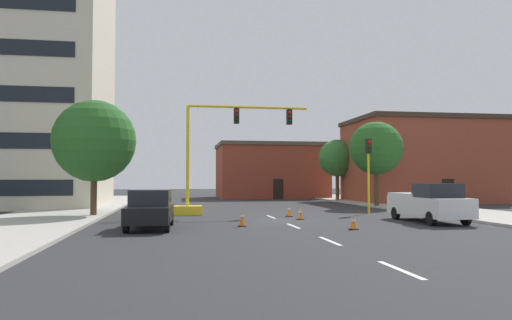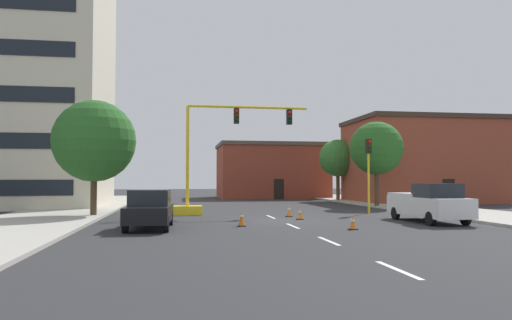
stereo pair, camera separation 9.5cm
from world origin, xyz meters
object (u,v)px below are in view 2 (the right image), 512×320
object	(u,v)px
traffic_cone_roadside_b	(300,214)
tree_left_near	(94,141)
traffic_cone_roadside_a	(353,223)
traffic_light_pole_right	(369,159)
traffic_cone_roadside_c	(289,211)
tree_right_far	(338,158)
tree_right_mid	(376,148)
pickup_truck_white	(429,203)
sedan_black_near_left	(150,209)
traffic_cone_roadside_d	(242,219)
traffic_signal_gantry	(205,179)

from	to	relation	value
traffic_cone_roadside_b	tree_left_near	bearing A→B (deg)	163.80
traffic_cone_roadside_a	traffic_cone_roadside_b	bearing A→B (deg)	100.19
traffic_light_pole_right	traffic_cone_roadside_b	xyz separation A→B (m)	(-5.55, -3.91, -3.22)
traffic_cone_roadside_b	traffic_cone_roadside_c	distance (m)	2.02
tree_right_far	tree_right_mid	xyz separation A→B (m)	(-0.63, -11.09, 0.30)
pickup_truck_white	traffic_cone_roadside_a	world-z (taller)	pickup_truck_white
tree_right_mid	pickup_truck_white	bearing A→B (deg)	-101.47
pickup_truck_white	sedan_black_near_left	size ratio (longest dim) A/B	1.19
tree_right_mid	traffic_cone_roadside_b	distance (m)	13.75
traffic_light_pole_right	tree_right_far	world-z (taller)	tree_right_far
tree_right_far	traffic_cone_roadside_b	xyz separation A→B (m)	(-9.24, -20.91, -3.98)
pickup_truck_white	tree_right_far	bearing A→B (deg)	82.37
traffic_cone_roadside_a	traffic_cone_roadside_c	size ratio (longest dim) A/B	0.92
traffic_cone_roadside_c	traffic_cone_roadside_b	bearing A→B (deg)	-85.53
tree_right_mid	traffic_cone_roadside_d	xyz separation A→B (m)	(-12.25, -13.05, -4.23)
traffic_cone_roadside_a	traffic_cone_roadside_c	xyz separation A→B (m)	(-1.14, 7.46, 0.03)
tree_left_near	sedan_black_near_left	world-z (taller)	tree_left_near
tree_right_mid	traffic_cone_roadside_c	bearing A→B (deg)	-138.33
traffic_cone_roadside_a	traffic_cone_roadside_c	world-z (taller)	traffic_cone_roadside_c
sedan_black_near_left	pickup_truck_white	bearing A→B (deg)	4.09
traffic_signal_gantry	tree_right_far	distance (m)	21.88
traffic_light_pole_right	traffic_cone_roadside_b	distance (m)	7.51
traffic_signal_gantry	traffic_cone_roadside_d	size ratio (longest dim) A/B	11.51
traffic_signal_gantry	pickup_truck_white	size ratio (longest dim) A/B	1.57
traffic_cone_roadside_b	traffic_cone_roadside_d	distance (m)	4.86
sedan_black_near_left	traffic_cone_roadside_c	distance (m)	9.54
traffic_signal_gantry	traffic_light_pole_right	bearing A→B (deg)	-2.69
tree_right_mid	traffic_cone_roadside_c	distance (m)	12.50
traffic_cone_roadside_c	traffic_cone_roadside_d	xyz separation A→B (m)	(-3.48, -5.25, 0.04)
tree_left_near	sedan_black_near_left	bearing A→B (deg)	-62.73
traffic_cone_roadside_b	traffic_cone_roadside_d	xyz separation A→B (m)	(-3.63, -3.23, 0.05)
traffic_light_pole_right	traffic_cone_roadside_b	bearing A→B (deg)	-144.88
tree_left_near	tree_right_mid	distance (m)	21.05
traffic_signal_gantry	traffic_cone_roadside_d	bearing A→B (deg)	-80.09
tree_left_near	traffic_light_pole_right	bearing A→B (deg)	2.01
tree_left_near	traffic_cone_roadside_c	world-z (taller)	tree_left_near
traffic_light_pole_right	traffic_cone_roadside_d	distance (m)	12.06
tree_right_mid	sedan_black_near_left	distance (m)	21.56
traffic_signal_gantry	sedan_black_near_left	distance (m)	8.64
tree_right_mid	traffic_cone_roadside_c	world-z (taller)	tree_right_mid
traffic_light_pole_right	traffic_cone_roadside_a	size ratio (longest dim) A/B	7.85
tree_left_near	traffic_cone_roadside_c	bearing A→B (deg)	-6.59
traffic_signal_gantry	traffic_cone_roadside_c	world-z (taller)	traffic_signal_gantry
traffic_cone_roadside_c	tree_left_near	bearing A→B (deg)	173.41
tree_right_far	sedan_black_near_left	xyz separation A→B (m)	(-17.05, -24.56, -3.40)
sedan_black_near_left	traffic_cone_roadside_d	world-z (taller)	sedan_black_near_left
traffic_light_pole_right	traffic_cone_roadside_c	distance (m)	6.82
traffic_signal_gantry	tree_right_mid	xyz separation A→B (m)	(13.58, 5.42, 2.39)
traffic_cone_roadside_d	traffic_cone_roadside_c	bearing A→B (deg)	56.47
traffic_cone_roadside_a	traffic_signal_gantry	bearing A→B (deg)	121.13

